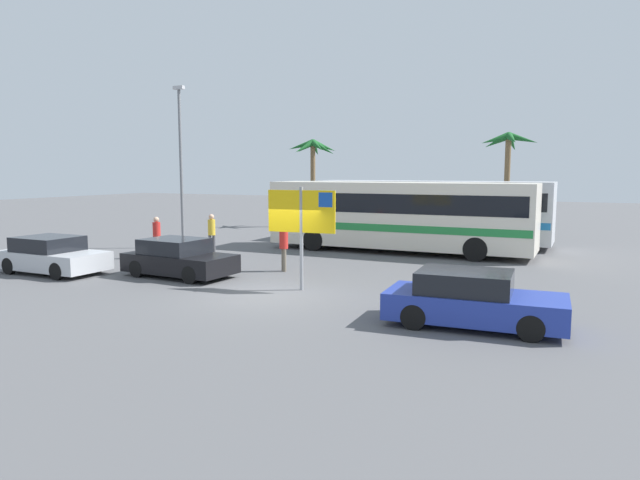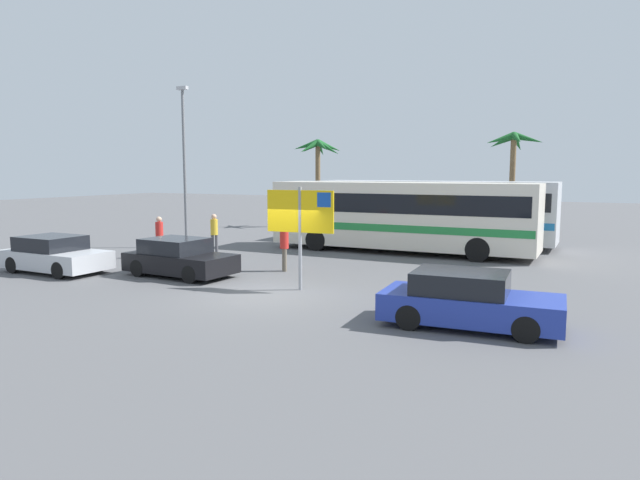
% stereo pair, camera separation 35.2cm
% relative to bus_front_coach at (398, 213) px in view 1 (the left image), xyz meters
% --- Properties ---
extents(ground, '(120.00, 120.00, 0.00)m').
position_rel_bus_front_coach_xyz_m(ground, '(-0.77, -10.36, -1.78)').
color(ground, '#565659').
extents(bus_front_coach, '(11.88, 2.71, 3.17)m').
position_rel_bus_front_coach_xyz_m(bus_front_coach, '(0.00, 0.00, 0.00)').
color(bus_front_coach, silver).
rests_on(bus_front_coach, ground).
extents(bus_rear_coach, '(11.88, 2.71, 3.17)m').
position_rel_bus_front_coach_xyz_m(bus_rear_coach, '(0.42, 3.63, 0.00)').
color(bus_rear_coach, silver).
rests_on(bus_rear_coach, ground).
extents(ferry_sign, '(2.20, 0.24, 3.20)m').
position_rel_bus_front_coach_xyz_m(ferry_sign, '(-0.12, -9.25, 0.54)').
color(ferry_sign, gray).
rests_on(ferry_sign, ground).
extents(car_black, '(4.02, 2.09, 1.32)m').
position_rel_bus_front_coach_xyz_m(car_black, '(-5.12, -9.07, -1.15)').
color(car_black, black).
rests_on(car_black, ground).
extents(car_blue, '(4.24, 2.02, 1.32)m').
position_rel_bus_front_coach_xyz_m(car_blue, '(5.39, -11.20, -1.15)').
color(car_blue, '#23389E').
rests_on(car_blue, ground).
extents(car_silver, '(4.00, 1.94, 1.32)m').
position_rel_bus_front_coach_xyz_m(car_silver, '(-9.70, -10.51, -1.15)').
color(car_silver, '#B7BABF').
rests_on(car_silver, ground).
extents(pedestrian_near_sign, '(0.32, 0.32, 1.75)m').
position_rel_bus_front_coach_xyz_m(pedestrian_near_sign, '(-2.27, -6.60, -0.75)').
color(pedestrian_near_sign, '#706656').
rests_on(pedestrian_near_sign, ground).
extents(pedestrian_crossing_lot, '(0.32, 0.32, 1.77)m').
position_rel_bus_front_coach_xyz_m(pedestrian_crossing_lot, '(-8.64, -6.17, -0.74)').
color(pedestrian_crossing_lot, '#4C4C51').
rests_on(pedestrian_crossing_lot, ground).
extents(pedestrian_by_bus, '(0.32, 0.32, 1.80)m').
position_rel_bus_front_coach_xyz_m(pedestrian_by_bus, '(-7.20, -4.28, -0.72)').
color(pedestrian_by_bus, '#4C4C51').
rests_on(pedestrian_by_bus, ground).
extents(lamp_post_left_side, '(0.56, 0.20, 7.63)m').
position_rel_bus_front_coach_xyz_m(lamp_post_left_side, '(-9.83, -3.00, 2.36)').
color(lamp_post_left_side, slate).
rests_on(lamp_post_left_side, ground).
extents(palm_tree_seaside, '(3.20, 3.17, 5.87)m').
position_rel_bus_front_coach_xyz_m(palm_tree_seaside, '(3.44, 9.27, 2.91)').
color(palm_tree_seaside, brown).
rests_on(palm_tree_seaside, ground).
extents(palm_tree_inland, '(3.11, 3.09, 5.75)m').
position_rel_bus_front_coach_xyz_m(palm_tree_inland, '(-8.76, 9.07, 2.94)').
color(palm_tree_inland, brown).
rests_on(palm_tree_inland, ground).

